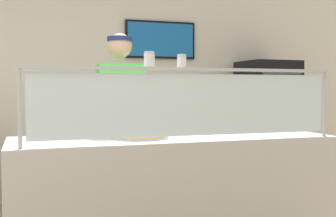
# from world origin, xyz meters

# --- Properties ---
(shop_rear_unit) EXTENTS (6.67, 0.13, 2.70)m
(shop_rear_unit) POSITION_xyz_m (1.14, 2.64, 1.36)
(shop_rear_unit) COLOR silver
(shop_rear_unit) RESTS_ON ground
(serving_counter) EXTENTS (2.27, 0.74, 0.95)m
(serving_counter) POSITION_xyz_m (1.13, 0.37, 0.47)
(serving_counter) COLOR #BCB7B2
(serving_counter) RESTS_ON ground
(sneeze_guard) EXTENTS (2.09, 0.06, 0.48)m
(sneeze_guard) POSITION_xyz_m (1.13, 0.06, 1.25)
(sneeze_guard) COLOR #B2B5BC
(sneeze_guard) RESTS_ON serving_counter
(pizza_tray) EXTENTS (0.40, 0.40, 0.04)m
(pizza_tray) POSITION_xyz_m (0.88, 0.36, 0.97)
(pizza_tray) COLOR #9EA0A8
(pizza_tray) RESTS_ON serving_counter
(pizza_server) EXTENTS (0.08, 0.28, 0.01)m
(pizza_server) POSITION_xyz_m (0.89, 0.34, 0.99)
(pizza_server) COLOR #ADAFB7
(pizza_server) RESTS_ON pizza_tray
(parmesan_shaker) EXTENTS (0.07, 0.07, 0.10)m
(parmesan_shaker) POSITION_xyz_m (0.86, 0.06, 1.47)
(parmesan_shaker) COLOR white
(parmesan_shaker) RESTS_ON sneeze_guard
(pepper_flake_shaker) EXTENTS (0.06, 0.06, 0.08)m
(pepper_flake_shaker) POSITION_xyz_m (1.08, 0.06, 1.46)
(pepper_flake_shaker) COLOR white
(pepper_flake_shaker) RESTS_ON sneeze_guard
(worker_figure) EXTENTS (0.41, 0.50, 1.76)m
(worker_figure) POSITION_xyz_m (0.90, 1.09, 1.01)
(worker_figure) COLOR #23232D
(worker_figure) RESTS_ON ground
(drink_fridge) EXTENTS (0.63, 0.63, 1.63)m
(drink_fridge) POSITION_xyz_m (3.00, 2.19, 0.82)
(drink_fridge) COLOR black
(drink_fridge) RESTS_ON ground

